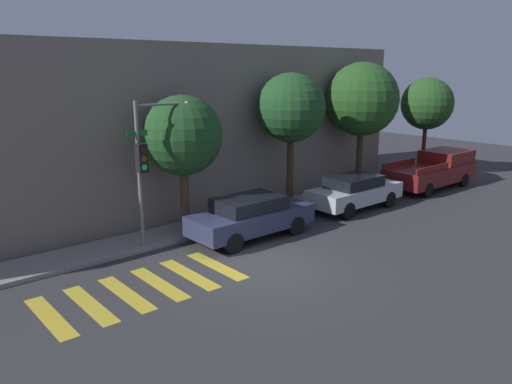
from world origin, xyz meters
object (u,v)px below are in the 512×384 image
(traffic_light_pole, at_px, (152,149))
(tree_midblock, at_px, (291,108))
(sedan_near_corner, at_px, (251,216))
(tree_near_corner, at_px, (183,136))
(pickup_truck, at_px, (433,170))
(tree_far_end, at_px, (362,100))
(sedan_middle, at_px, (355,191))
(tree_behind_truck, at_px, (427,104))

(traffic_light_pole, distance_m, tree_midblock, 6.82)
(traffic_light_pole, bearing_deg, sedan_near_corner, -23.05)
(tree_near_corner, bearing_deg, sedan_near_corner, -53.58)
(tree_midblock, bearing_deg, pickup_truck, -13.61)
(tree_near_corner, relative_size, tree_midblock, 0.87)
(pickup_truck, bearing_deg, tree_far_end, 150.50)
(sedan_middle, bearing_deg, traffic_light_pole, 171.62)
(traffic_light_pole, relative_size, tree_behind_truck, 0.91)
(tree_midblock, bearing_deg, sedan_middle, -45.86)
(sedan_middle, xyz_separation_m, pickup_truck, (6.11, 0.00, 0.12))
(traffic_light_pole, bearing_deg, pickup_truck, -4.92)
(sedan_near_corner, distance_m, tree_behind_truck, 14.37)
(pickup_truck, bearing_deg, traffic_light_pole, 175.08)
(sedan_middle, relative_size, tree_far_end, 0.73)
(tree_near_corner, distance_m, tree_midblock, 5.22)
(tree_midblock, xyz_separation_m, tree_behind_truck, (10.15, 0.00, -0.27))
(traffic_light_pole, relative_size, tree_midblock, 0.85)
(pickup_truck, relative_size, tree_near_corner, 1.08)
(sedan_middle, xyz_separation_m, tree_near_corner, (-7.05, 1.93, 2.71))
(pickup_truck, xyz_separation_m, tree_far_end, (-3.42, 1.93, 3.44))
(pickup_truck, distance_m, tree_near_corner, 13.55)
(traffic_light_pole, height_order, sedan_middle, traffic_light_pole)
(tree_far_end, bearing_deg, traffic_light_pole, -176.63)
(tree_near_corner, bearing_deg, pickup_truck, -8.36)
(sedan_middle, xyz_separation_m, tree_midblock, (-1.88, 1.93, 3.39))
(sedan_middle, distance_m, tree_behind_truck, 9.06)
(pickup_truck, distance_m, tree_behind_truck, 4.17)
(tree_near_corner, bearing_deg, sedan_middle, -15.34)
(traffic_light_pole, xyz_separation_m, pickup_truck, (14.71, -1.27, -2.38))
(sedan_near_corner, xyz_separation_m, tree_behind_truck, (13.90, 1.93, 3.10))
(traffic_light_pole, relative_size, sedan_middle, 1.09)
(sedan_near_corner, relative_size, sedan_middle, 1.03)
(sedan_near_corner, bearing_deg, pickup_truck, 0.00)
(sedan_near_corner, xyz_separation_m, tree_far_end, (8.31, 1.93, 3.54))
(tree_far_end, distance_m, tree_behind_truck, 5.60)
(tree_behind_truck, bearing_deg, traffic_light_pole, -177.74)
(traffic_light_pole, xyz_separation_m, tree_far_end, (11.29, 0.67, 1.06))
(pickup_truck, relative_size, tree_midblock, 0.95)
(tree_midblock, bearing_deg, tree_behind_truck, 0.00)
(tree_behind_truck, bearing_deg, sedan_middle, -166.86)
(sedan_middle, distance_m, tree_midblock, 4.33)
(tree_behind_truck, bearing_deg, tree_near_corner, 180.00)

